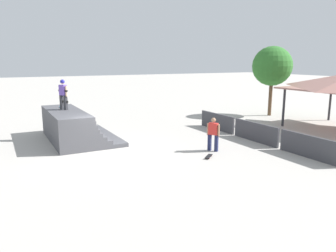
{
  "coord_description": "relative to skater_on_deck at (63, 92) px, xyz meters",
  "views": [
    {
      "loc": [
        14.8,
        -4.47,
        4.41
      ],
      "look_at": [
        -0.44,
        3.64,
        0.93
      ],
      "focal_mm": 35.0,
      "sensor_mm": 36.0,
      "label": 1
    }
  ],
  "objects": [
    {
      "name": "skateboard_on_deck",
      "position": [
        -0.56,
        0.07,
        -0.91
      ],
      "size": [
        0.87,
        0.31,
        0.09
      ],
      "rotation": [
        0.0,
        0.0,
        0.14
      ],
      "color": "silver",
      "rests_on": "quarter_pipe_ramp"
    },
    {
      "name": "skateboard_on_ground",
      "position": [
        6.77,
        5.11,
        -2.61
      ],
      "size": [
        0.65,
        0.7,
        0.09
      ],
      "rotation": [
        0.0,
        0.0,
        5.43
      ],
      "color": "red",
      "rests_on": "ground"
    },
    {
      "name": "barrier_fence",
      "position": [
        5.44,
        9.15,
        -2.14
      ],
      "size": [
        10.38,
        0.12,
        1.05
      ],
      "color": "#3D3D42",
      "rests_on": "ground"
    },
    {
      "name": "ground_plane",
      "position": [
        3.9,
        1.1,
        -2.66
      ],
      "size": [
        160.0,
        160.0,
        0.0
      ],
      "primitive_type": "plane",
      "color": "#ADA8A0"
    },
    {
      "name": "bystander_walking",
      "position": [
        5.92,
        5.95,
        -1.74
      ],
      "size": [
        0.62,
        0.44,
        1.67
      ],
      "rotation": [
        0.0,
        0.0,
        3.69
      ],
      "color": "#1E2347",
      "rests_on": "ground"
    },
    {
      "name": "quarter_pipe_ramp",
      "position": [
        0.44,
        0.28,
        -1.92
      ],
      "size": [
        5.64,
        3.44,
        1.7
      ],
      "color": "#4C4C51",
      "rests_on": "ground"
    },
    {
      "name": "skater_on_deck",
      "position": [
        0.0,
        0.0,
        0.0
      ],
      "size": [
        0.7,
        0.47,
        1.68
      ],
      "rotation": [
        0.0,
        0.0,
        0.48
      ],
      "color": "#2D2D33",
      "rests_on": "quarter_pipe_ramp"
    },
    {
      "name": "tree_beside_pavilion",
      "position": [
        -0.65,
        16.29,
        1.28
      ],
      "size": [
        3.12,
        3.12,
        5.52
      ],
      "color": "brown",
      "rests_on": "ground"
    }
  ]
}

